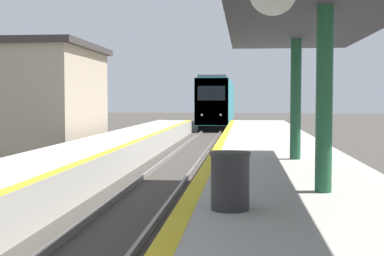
% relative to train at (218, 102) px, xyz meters
% --- Properties ---
extents(train, '(2.64, 21.76, 4.50)m').
position_rel_train_xyz_m(train, '(0.00, 0.00, 0.00)').
color(train, black).
rests_on(train, ground).
extents(station_canopy, '(3.50, 15.41, 3.41)m').
position_rel_train_xyz_m(station_canopy, '(3.89, -42.38, 1.88)').
color(station_canopy, '#1E5133').
rests_on(station_canopy, platform_right).
extents(trash_bin, '(0.59, 0.59, 0.85)m').
position_rel_train_xyz_m(trash_bin, '(2.32, -44.02, -0.89)').
color(trash_bin, '#262628').
rests_on(trash_bin, platform_right).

